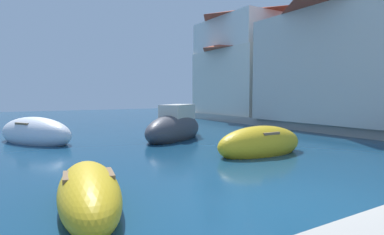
{
  "coord_description": "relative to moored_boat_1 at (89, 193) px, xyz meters",
  "views": [
    {
      "loc": [
        -4.46,
        -4.29,
        2.04
      ],
      "look_at": [
        3.8,
        9.41,
        0.9
      ],
      "focal_mm": 29.34,
      "sensor_mm": 36.0,
      "label": 1
    }
  ],
  "objects": [
    {
      "name": "ground",
      "position": [
        3.19,
        -1.43,
        -0.27
      ],
      "size": [
        80.0,
        80.0,
        0.0
      ],
      "primitive_type": "plane",
      "color": "navy"
    },
    {
      "name": "moored_boat_1",
      "position": [
        0.0,
        0.0,
        0.0
      ],
      "size": [
        1.65,
        3.59,
        0.97
      ],
      "rotation": [
        0.0,
        0.0,
        1.4
      ],
      "color": "gold",
      "rests_on": "ground"
    },
    {
      "name": "moored_boat_2",
      "position": [
        -0.14,
        9.18,
        0.13
      ],
      "size": [
        3.42,
        4.45,
        1.43
      ],
      "rotation": [
        0.0,
        0.0,
        5.21
      ],
      "color": "white",
      "rests_on": "ground"
    },
    {
      "name": "moored_boat_3",
      "position": [
        5.57,
        7.21,
        0.23
      ],
      "size": [
        4.62,
        3.97,
        1.93
      ],
      "rotation": [
        0.0,
        0.0,
        3.76
      ],
      "color": "#3F3F47",
      "rests_on": "ground"
    },
    {
      "name": "moored_boat_5",
      "position": [
        6.31,
        2.27,
        0.08
      ],
      "size": [
        3.57,
        1.46,
        1.27
      ],
      "rotation": [
        0.0,
        0.0,
        0.01
      ],
      "color": "gold",
      "rests_on": "ground"
    },
    {
      "name": "waterfront_building_main",
      "position": [
        16.19,
        5.3,
        4.02
      ],
      "size": [
        6.99,
        10.02,
        7.46
      ],
      "color": "beige",
      "rests_on": "quay_promenade"
    },
    {
      "name": "waterfront_building_annex",
      "position": [
        16.19,
        14.75,
        3.37
      ],
      "size": [
        5.89,
        8.11,
        6.18
      ],
      "color": "silver",
      "rests_on": "quay_promenade"
    },
    {
      "name": "waterfront_building_far",
      "position": [
        16.19,
        14.88,
        4.64
      ],
      "size": [
        5.68,
        7.83,
        8.71
      ],
      "color": "white",
      "rests_on": "quay_promenade"
    }
  ]
}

